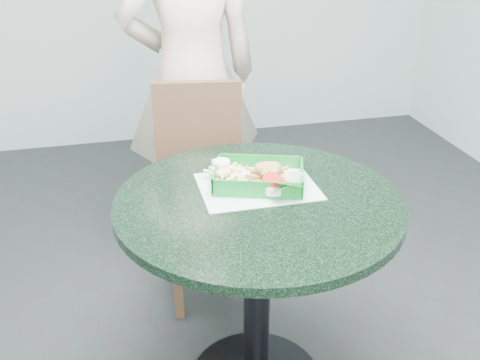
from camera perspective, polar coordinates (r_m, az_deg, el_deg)
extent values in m
cylinder|color=black|center=(1.96, 1.72, -12.02)|extent=(0.09, 0.09, 0.70)
cylinder|color=#263A30|center=(1.76, 1.88, -2.94)|extent=(0.90, 0.90, 0.03)
cube|color=#532F1C|center=(2.39, -3.37, -2.27)|extent=(0.38, 0.38, 0.04)
cube|color=#532F1C|center=(2.44, -4.27, 4.76)|extent=(0.38, 0.04, 0.46)
cube|color=#532F1C|center=(2.36, -6.37, -9.54)|extent=(0.04, 0.04, 0.43)
cube|color=#532F1C|center=(2.41, 1.29, -8.53)|extent=(0.04, 0.04, 0.43)
cube|color=#532F1C|center=(2.63, -7.35, -5.51)|extent=(0.04, 0.04, 0.43)
cube|color=#532F1C|center=(2.67, -0.48, -4.69)|extent=(0.04, 0.04, 0.43)
imported|color=beige|center=(2.55, -5.06, 13.80)|extent=(0.81, 0.57, 2.09)
cube|color=#AFDACC|center=(1.82, 1.79, -1.22)|extent=(0.37, 0.28, 0.00)
cube|color=#0F7521|center=(1.84, 1.90, -0.80)|extent=(0.28, 0.21, 0.01)
cube|color=white|center=(1.84, 1.90, -0.63)|extent=(0.27, 0.20, 0.00)
cube|color=#0F7521|center=(1.91, 1.11, 1.30)|extent=(0.28, 0.01, 0.05)
cube|color=#0F7521|center=(1.74, 2.79, -1.44)|extent=(0.28, 0.01, 0.05)
cube|color=#0F7521|center=(1.86, 6.03, 0.45)|extent=(0.01, 0.21, 0.05)
cube|color=#0F7521|center=(1.80, -2.36, -0.47)|extent=(0.01, 0.21, 0.05)
cylinder|color=tan|center=(1.83, 2.94, -0.34)|extent=(0.13, 0.13, 0.02)
cylinder|color=white|center=(1.82, -2.17, 0.40)|extent=(0.06, 0.06, 0.03)
cylinder|color=white|center=(1.81, -2.18, 0.87)|extent=(0.05, 0.05, 0.00)
cylinder|color=silver|center=(1.78, 4.13, -1.12)|extent=(0.07, 0.07, 0.02)
torus|color=silver|center=(1.77, 4.15, -0.66)|extent=(0.07, 0.07, 0.01)
cylinder|color=red|center=(1.77, 4.16, -0.40)|extent=(0.06, 0.06, 0.01)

